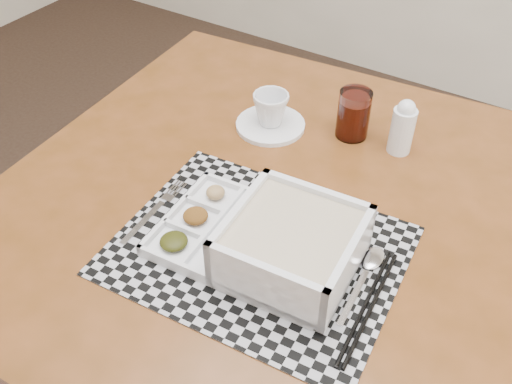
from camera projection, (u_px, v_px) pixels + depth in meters
dining_table at (280, 237)px, 1.10m from camera, size 1.13×1.13×0.79m
placemat at (258, 251)px, 0.97m from camera, size 0.50×0.40×0.00m
serving_tray at (282, 246)px, 0.92m from camera, size 0.35×0.24×0.10m
fork at (156, 210)px, 1.04m from camera, size 0.03×0.19×0.00m
spoon at (370, 264)px, 0.94m from camera, size 0.04×0.18×0.01m
chopsticks at (368, 306)px, 0.87m from camera, size 0.04×0.24×0.01m
saucer at (270, 125)px, 1.23m from camera, size 0.15×0.15×0.01m
cup at (271, 109)px, 1.21m from camera, size 0.08×0.08×0.07m
juice_glass at (353, 116)px, 1.18m from camera, size 0.07×0.07×0.10m
creamer_bottle at (403, 127)px, 1.14m from camera, size 0.05×0.05×0.12m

